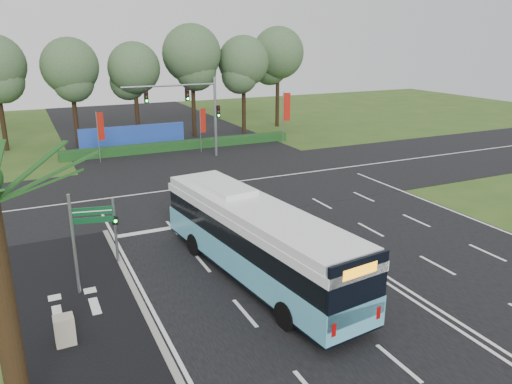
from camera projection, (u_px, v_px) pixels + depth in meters
The scene contains 16 objects.
ground at pixel (320, 240), 26.39m from camera, with size 120.00×120.00×0.00m, color #2F4E1A.
road_main at pixel (320, 240), 26.38m from camera, with size 20.00×120.00×0.04m, color black.
road_cross at pixel (232, 182), 36.73m from camera, with size 120.00×14.00×0.05m, color black.
bike_path at pixel (80, 323), 18.69m from camera, with size 5.00×18.00×0.06m, color black.
kerb_strip at pixel (143, 308), 19.66m from camera, with size 0.25×18.00×0.12m, color gray.
city_bus at pixel (256, 239), 21.74m from camera, with size 4.19×13.05×3.68m.
pedestrian_signal at pixel (115, 229), 23.07m from camera, with size 0.30×0.41×3.29m.
street_sign at pixel (82, 233), 20.16m from camera, with size 1.68×0.45×4.38m.
utility_cabinet at pixel (65, 331), 17.28m from camera, with size 0.67×0.56×1.12m, color #ADA28B.
banner_flag_left at pixel (100, 129), 41.74m from camera, with size 0.62×0.26×4.38m.
banner_flag_mid at pixel (202, 123), 45.65m from camera, with size 0.60×0.17×4.14m.
banner_flag_right at pixel (286, 110), 49.18m from camera, with size 0.75×0.18×5.15m.
traffic_light_gantry at pixel (196, 105), 42.76m from camera, with size 8.41×0.28×7.00m.
hedge at pixel (181, 145), 47.40m from camera, with size 22.00×1.20×0.80m, color #163C16.
blue_hoarding at pixel (133, 137), 47.71m from camera, with size 10.00×0.30×2.20m, color #1E3FA3.
eucalyptus_row at pixel (130, 60), 49.29m from camera, with size 40.83×8.20×11.69m.
Camera 1 is at (-13.52, -20.62, 10.32)m, focal length 35.00 mm.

